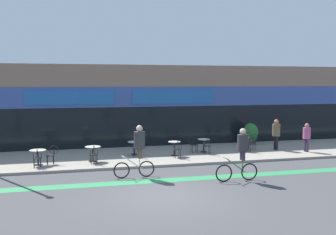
% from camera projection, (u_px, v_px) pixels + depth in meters
% --- Properties ---
extents(ground_plane, '(120.00, 120.00, 0.00)m').
position_uv_depth(ground_plane, '(163.00, 196.00, 13.83)').
color(ground_plane, '#424244').
extents(sidewalk_slab, '(40.00, 5.50, 0.12)m').
position_uv_depth(sidewalk_slab, '(131.00, 156.00, 20.82)').
color(sidewalk_slab, gray).
rests_on(sidewalk_slab, ground).
extents(storefront_facade, '(40.00, 4.06, 5.02)m').
position_uv_depth(storefront_facade, '(119.00, 105.00, 25.15)').
color(storefront_facade, '#7F6656').
rests_on(storefront_facade, ground).
extents(bike_lane_stripe, '(36.00, 0.70, 0.01)m').
position_uv_depth(bike_lane_stripe, '(151.00, 181.00, 15.84)').
color(bike_lane_stripe, '#2D844C').
rests_on(bike_lane_stripe, ground).
extents(bistro_table_0, '(0.75, 0.75, 0.72)m').
position_uv_depth(bistro_table_0, '(38.00, 154.00, 18.32)').
color(bistro_table_0, black).
rests_on(bistro_table_0, sidewalk_slab).
extents(bistro_table_1, '(0.76, 0.76, 0.74)m').
position_uv_depth(bistro_table_1, '(93.00, 151.00, 19.18)').
color(bistro_table_1, black).
rests_on(bistro_table_1, sidewalk_slab).
extents(bistro_table_2, '(0.73, 0.73, 0.72)m').
position_uv_depth(bistro_table_2, '(135.00, 145.00, 20.92)').
color(bistro_table_2, black).
rests_on(bistro_table_2, sidewalk_slab).
extents(bistro_table_3, '(0.64, 0.64, 0.77)m').
position_uv_depth(bistro_table_3, '(174.00, 146.00, 20.61)').
color(bistro_table_3, black).
rests_on(bistro_table_3, sidewalk_slab).
extents(bistro_table_4, '(0.67, 0.67, 0.73)m').
position_uv_depth(bistro_table_4, '(204.00, 143.00, 21.76)').
color(bistro_table_4, black).
rests_on(bistro_table_4, sidewalk_slab).
extents(bistro_table_5, '(0.65, 0.65, 0.78)m').
position_uv_depth(bistro_table_5, '(243.00, 141.00, 22.35)').
color(bistro_table_5, black).
rests_on(bistro_table_5, sidewalk_slab).
extents(cafe_chair_0_near, '(0.45, 0.60, 0.90)m').
position_uv_depth(cafe_chair_0_near, '(37.00, 157.00, 17.72)').
color(cafe_chair_0_near, black).
rests_on(cafe_chair_0_near, sidewalk_slab).
extents(cafe_chair_0_side, '(0.60, 0.45, 0.90)m').
position_uv_depth(cafe_chair_0_side, '(52.00, 154.00, 18.48)').
color(cafe_chair_0_side, black).
rests_on(cafe_chair_0_side, sidewalk_slab).
extents(cafe_chair_1_near, '(0.44, 0.60, 0.90)m').
position_uv_depth(cafe_chair_1_near, '(94.00, 153.00, 18.58)').
color(cafe_chair_1_near, black).
rests_on(cafe_chair_1_near, sidewalk_slab).
extents(cafe_chair_2_near, '(0.44, 0.59, 0.90)m').
position_uv_depth(cafe_chair_2_near, '(137.00, 147.00, 20.31)').
color(cafe_chair_2_near, black).
rests_on(cafe_chair_2_near, sidewalk_slab).
extents(cafe_chair_3_near, '(0.42, 0.58, 0.90)m').
position_uv_depth(cafe_chair_3_near, '(178.00, 148.00, 20.01)').
color(cafe_chair_3_near, black).
rests_on(cafe_chair_3_near, sidewalk_slab).
extents(cafe_chair_4_near, '(0.44, 0.59, 0.90)m').
position_uv_depth(cafe_chair_4_near, '(207.00, 145.00, 21.15)').
color(cafe_chair_4_near, black).
rests_on(cafe_chair_4_near, sidewalk_slab).
extents(cafe_chair_4_side, '(0.57, 0.40, 0.90)m').
position_uv_depth(cafe_chair_4_side, '(193.00, 143.00, 21.60)').
color(cafe_chair_4_side, black).
rests_on(cafe_chair_4_side, sidewalk_slab).
extents(cafe_chair_5_near, '(0.44, 0.60, 0.90)m').
position_uv_depth(cafe_chair_5_near, '(248.00, 143.00, 21.75)').
color(cafe_chair_5_near, black).
rests_on(cafe_chair_5_near, sidewalk_slab).
extents(cafe_chair_5_side, '(0.58, 0.42, 0.90)m').
position_uv_depth(cafe_chair_5_side, '(253.00, 141.00, 22.50)').
color(cafe_chair_5_side, black).
rests_on(cafe_chair_5_side, sidewalk_slab).
extents(planter_pot, '(0.94, 0.94, 1.34)m').
position_uv_depth(planter_pot, '(251.00, 133.00, 24.35)').
color(planter_pot, '#4C4C51').
rests_on(planter_pot, sidewalk_slab).
extents(cyclist_0, '(1.81, 0.48, 2.14)m').
position_uv_depth(cyclist_0, '(241.00, 151.00, 15.80)').
color(cyclist_0, black).
rests_on(cyclist_0, ground).
extents(cyclist_1, '(1.74, 0.50, 2.20)m').
position_uv_depth(cyclist_1, '(138.00, 147.00, 16.40)').
color(cyclist_1, black).
rests_on(cyclist_1, ground).
extents(pedestrian_near_end, '(0.49, 0.49, 1.59)m').
position_uv_depth(pedestrian_near_end, '(307.00, 135.00, 21.84)').
color(pedestrian_near_end, '#382D47').
rests_on(pedestrian_near_end, sidewalk_slab).
extents(pedestrian_far_end, '(0.46, 0.46, 1.75)m').
position_uv_depth(pedestrian_far_end, '(276.00, 132.00, 22.46)').
color(pedestrian_far_end, black).
rests_on(pedestrian_far_end, sidewalk_slab).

